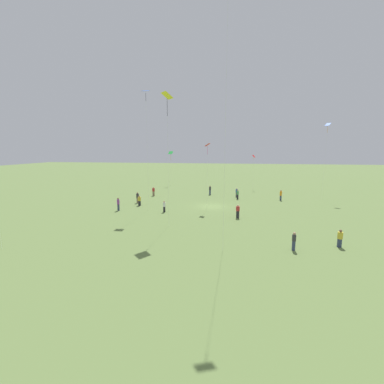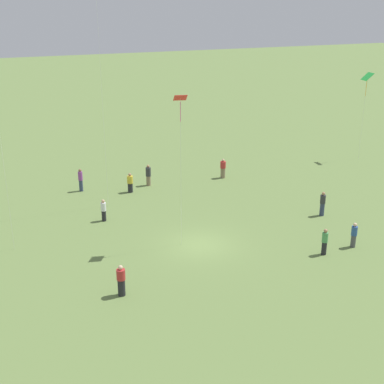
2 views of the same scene
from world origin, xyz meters
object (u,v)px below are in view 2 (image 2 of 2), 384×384
person_2 (148,175)px  person_8 (354,235)px  person_3 (104,210)px  person_0 (121,281)px  person_6 (223,169)px  person_11 (325,242)px  kite_7 (367,79)px  person_9 (81,180)px  kite_4 (180,106)px  person_5 (130,183)px  person_4 (323,204)px

person_2 → person_8: size_ratio=1.09×
person_2 → person_3: size_ratio=1.12×
person_0 → person_6: (-13.49, -15.46, -0.02)m
person_0 → person_2: 17.51m
person_0 → person_3: bearing=-18.2°
person_0 → person_8: person_0 is taller
person_3 → person_11: 15.22m
person_0 → kite_7: 33.04m
person_11 → kite_7: bearing=27.5°
person_9 → kite_4: kite_4 is taller
person_5 → person_9: 4.04m
person_3 → kite_7: bearing=169.5°
person_3 → person_4: person_4 is taller
person_2 → person_6: (-6.60, 0.63, -0.05)m
person_3 → person_11: person_11 is taller
person_0 → person_6: person_0 is taller
person_0 → person_9: 16.98m
person_2 → person_9: bearing=86.5°
person_4 → person_5: size_ratio=1.12×
person_3 → person_5: size_ratio=1.00×
person_3 → person_9: (0.20, -6.75, 0.15)m
person_0 → kite_4: size_ratio=0.18×
kite_4 → kite_7: 25.67m
kite_4 → person_5: bearing=-30.5°
person_4 → kite_7: bearing=161.6°
person_11 → kite_4: kite_4 is taller
person_3 → person_5: bearing=-146.7°
person_3 → person_2: bearing=-153.8°
person_4 → kite_4: bearing=-57.3°
person_4 → person_2: bearing=-109.5°
person_4 → person_9: size_ratio=0.96×
person_6 → person_9: person_9 is taller
person_2 → kite_4: size_ratio=0.19×
person_3 → person_4: bearing=138.7°
person_8 → person_11: person_11 is taller
person_9 → person_5: bearing=-79.1°
person_11 → kite_7: (-15.57, -15.84, 6.83)m
person_2 → person_3: (5.29, 5.93, -0.09)m
person_5 → kite_7: bearing=-24.9°
person_11 → kite_4: (7.53, -4.69, 8.08)m
person_3 → person_8: size_ratio=0.97×
person_4 → person_5: person_4 is taller
person_0 → person_11: bearing=-100.1°
person_5 → kite_4: (-0.20, 10.60, 8.15)m
person_5 → person_4: bearing=-67.8°
person_2 → kite_4: kite_4 is taller
person_4 → person_11: person_4 is taller
person_2 → person_4: size_ratio=1.00×
person_4 → person_5: 15.17m
person_0 → person_9: size_ratio=0.94×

